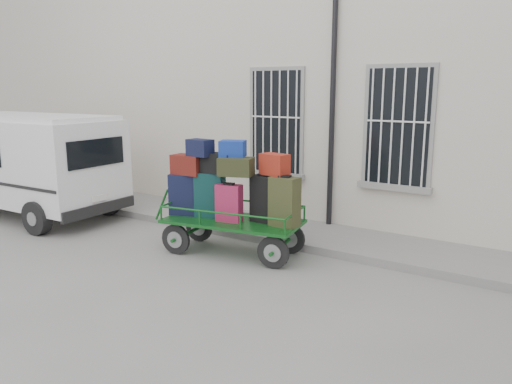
% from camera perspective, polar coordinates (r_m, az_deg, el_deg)
% --- Properties ---
extents(ground, '(80.00, 80.00, 0.00)m').
position_cam_1_polar(ground, '(8.87, -5.52, -7.90)').
color(ground, slate).
rests_on(ground, ground).
extents(building, '(24.00, 5.15, 6.00)m').
position_cam_1_polar(building, '(13.09, 9.70, 11.71)').
color(building, beige).
rests_on(building, ground).
extents(sidewalk, '(24.00, 1.70, 0.15)m').
position_cam_1_polar(sidewalk, '(10.57, 1.94, -4.17)').
color(sidewalk, gray).
rests_on(sidewalk, ground).
extents(luggage_cart, '(2.97, 1.53, 2.08)m').
position_cam_1_polar(luggage_cart, '(8.97, -2.97, -0.38)').
color(luggage_cart, black).
rests_on(luggage_cart, ground).
extents(van, '(4.80, 2.29, 2.38)m').
position_cam_1_polar(van, '(12.84, -24.60, 3.49)').
color(van, white).
rests_on(van, ground).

